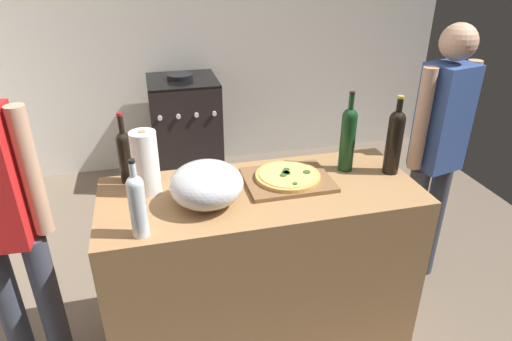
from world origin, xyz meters
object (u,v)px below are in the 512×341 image
(wine_bottle_dark, at_px, (137,203))
(wine_bottle_amber, at_px, (348,137))
(mixing_bowl, at_px, (207,184))
(pizza, at_px, (288,176))
(wine_bottle_green, at_px, (125,154))
(person_in_red, at_px, (437,147))
(person_in_stripes, at_px, (4,218))
(wine_bottle_clear, at_px, (395,139))
(stove, at_px, (186,131))
(paper_towel_roll, at_px, (146,163))

(wine_bottle_dark, bearing_deg, wine_bottle_amber, 18.42)
(mixing_bowl, relative_size, wine_bottle_dark, 0.98)
(pizza, height_order, wine_bottle_amber, wine_bottle_amber)
(wine_bottle_amber, bearing_deg, mixing_bowl, -166.95)
(wine_bottle_green, relative_size, person_in_red, 0.22)
(wine_bottle_amber, height_order, person_in_stripes, person_in_stripes)
(wine_bottle_green, height_order, wine_bottle_clear, wine_bottle_clear)
(pizza, xyz_separation_m, wine_bottle_clear, (0.52, -0.03, 0.14))
(wine_bottle_green, xyz_separation_m, person_in_red, (1.66, 0.01, -0.15))
(mixing_bowl, bearing_deg, wine_bottle_amber, 13.05)
(wine_bottle_amber, xyz_separation_m, person_in_stripes, (-1.54, -0.06, -0.18))
(person_in_stripes, bearing_deg, person_in_red, 5.30)
(wine_bottle_green, xyz_separation_m, stove, (0.41, 1.70, -0.58))
(wine_bottle_dark, distance_m, person_in_stripes, 0.63)
(wine_bottle_dark, bearing_deg, mixing_bowl, 30.56)
(pizza, height_order, wine_bottle_clear, wine_bottle_clear)
(wine_bottle_green, bearing_deg, pizza, -14.49)
(paper_towel_roll, relative_size, wine_bottle_clear, 0.76)
(wine_bottle_green, xyz_separation_m, person_in_stripes, (-0.50, -0.19, -0.15))
(person_in_stripes, bearing_deg, wine_bottle_dark, -26.29)
(wine_bottle_green, bearing_deg, wine_bottle_amber, -7.23)
(mixing_bowl, xyz_separation_m, wine_bottle_clear, (0.91, 0.08, 0.08))
(wine_bottle_dark, relative_size, stove, 0.33)
(mixing_bowl, bearing_deg, wine_bottle_clear, 5.24)
(stove, distance_m, person_in_red, 2.15)
(wine_bottle_green, bearing_deg, paper_towel_roll, -55.32)
(pizza, bearing_deg, person_in_stripes, -179.86)
(person_in_stripes, xyz_separation_m, person_in_red, (2.17, 0.20, 0.00))
(paper_towel_roll, bearing_deg, stove, 79.92)
(wine_bottle_dark, xyz_separation_m, stove, (0.37, 2.17, -0.58))
(stove, height_order, person_in_red, person_in_red)
(pizza, bearing_deg, stove, 99.35)
(paper_towel_roll, height_order, person_in_red, person_in_red)
(wine_bottle_green, xyz_separation_m, wine_bottle_amber, (1.04, -0.13, 0.03))
(wine_bottle_green, bearing_deg, stove, 76.32)
(pizza, distance_m, wine_bottle_dark, 0.74)
(mixing_bowl, xyz_separation_m, wine_bottle_amber, (0.71, 0.16, 0.08))
(paper_towel_roll, xyz_separation_m, wine_bottle_amber, (0.95, -0.00, 0.03))
(stove, bearing_deg, person_in_red, -53.56)
(mixing_bowl, height_order, person_in_red, person_in_red)
(wine_bottle_amber, relative_size, person_in_red, 0.25)
(wine_bottle_amber, bearing_deg, stove, 108.86)
(wine_bottle_clear, bearing_deg, person_in_red, 28.02)
(paper_towel_roll, distance_m, wine_bottle_amber, 0.95)
(wine_bottle_amber, relative_size, wine_bottle_dark, 1.24)
(wine_bottle_amber, bearing_deg, pizza, -170.05)
(wine_bottle_dark, height_order, stove, wine_bottle_dark)
(pizza, relative_size, person_in_stripes, 0.19)
(wine_bottle_dark, bearing_deg, wine_bottle_clear, 11.80)
(wine_bottle_amber, xyz_separation_m, person_in_red, (0.62, 0.14, -0.18))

